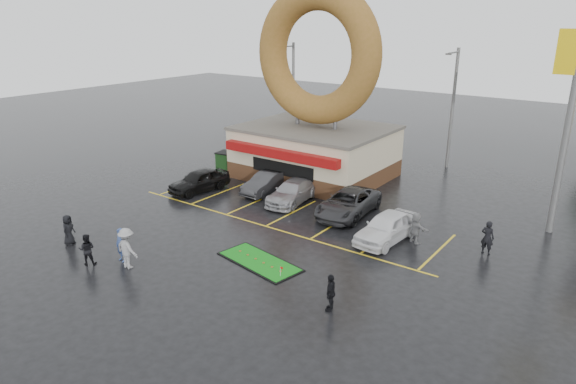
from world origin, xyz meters
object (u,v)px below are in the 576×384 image
Objects in this scene: streetlight_mid at (452,106)px; car_grey at (348,203)px; person_blue at (121,245)px; dumpster at (230,162)px; streetlight_left at (293,92)px; car_dgrey at (266,183)px; person_cameraman at (331,292)px; shell_sign at (573,96)px; car_white at (387,227)px; putting_green at (260,262)px; donut_shop at (316,116)px; car_black at (199,181)px; car_silver at (292,192)px.

streetlight_mid is 13.89m from car_grey.
person_blue is 15.73m from dumpster.
streetlight_left is 14.15m from car_dgrey.
person_cameraman is at bearing -51.18° from streetlight_left.
streetlight_left is 1.71× the size of car_grey.
shell_sign is 18.32m from car_dgrey.
car_white reaches higher than car_grey.
person_blue reaches higher than putting_green.
donut_shop is 7.50× the size of dumpster.
car_black is at bearing 149.70° from putting_green.
shell_sign is 1.18× the size of streetlight_mid.
car_dgrey is at bearing -96.61° from donut_shop.
person_blue reaches higher than car_white.
person_cameraman reaches higher than car_dgrey.
shell_sign is (16.00, -0.97, 2.91)m from donut_shop.
shell_sign is 5.89× the size of dumpster.
car_black is (-11.38, -15.37, -4.04)m from streetlight_mid.
car_white is at bearing -34.64° from car_grey.
donut_shop reaches higher than shell_sign.
person_blue is 1.05× the size of person_cameraman.
streetlight_left is 14.04m from streetlight_mid.
car_black is 2.41× the size of dumpster.
car_silver is (1.89, -5.46, -3.79)m from donut_shop.
car_white is at bearing 172.75° from person_cameraman.
car_black is (-4.38, -7.42, -3.73)m from donut_shop.
shell_sign reaches higher than streetlight_left.
streetlight_mid is at bearing 86.06° from putting_green.
streetlight_left is 5.00× the size of dumpster.
donut_shop is 9.87m from streetlight_left.
donut_shop is 9.39m from car_black.
putting_green is (3.65, -7.76, -0.64)m from car_silver.
car_white is at bearing -136.42° from shell_sign.
car_dgrey is 0.92× the size of car_white.
car_silver is at bearing 85.20° from person_blue.
dumpster is (-1.72, 4.89, -0.09)m from car_black.
streetlight_left is 15.15m from car_black.
donut_shop is 16.29m from shell_sign.
car_white is at bearing 8.04° from car_black.
car_silver is at bearing -12.40° from car_dgrey.
person_blue is at bearing -94.33° from person_cameraman.
person_cameraman is at bearing -45.89° from dumpster.
streetlight_left is 25.27m from person_blue.
streetlight_mid is 26.18m from person_blue.
streetlight_mid is at bearing 4.09° from streetlight_left.
car_dgrey is 10.29m from putting_green.
putting_green is (5.54, -13.22, -4.43)m from donut_shop.
shell_sign reaches higher than car_white.
car_black is 0.95× the size of putting_green.
car_grey is 10.59m from person_cameraman.
streetlight_mid reaches higher than car_dgrey.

